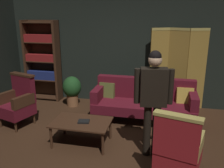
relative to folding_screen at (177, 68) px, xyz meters
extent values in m
plane|color=#331E11|center=(-1.22, -2.30, -0.99)|extent=(10.00, 10.00, 0.00)
cube|color=black|center=(-1.22, 0.15, 0.41)|extent=(7.20, 0.10, 2.80)
cube|color=olive|center=(-0.42, -0.03, -0.04)|extent=(0.41, 0.25, 1.90)
cube|color=tan|center=(-0.42, -0.03, 0.88)|extent=(0.42, 0.26, 0.06)
cube|color=olive|center=(0.00, 0.01, -0.04)|extent=(0.45, 0.17, 1.90)
cube|color=tan|center=(0.00, 0.01, 0.88)|extent=(0.45, 0.18, 0.06)
cube|color=olive|center=(0.43, 0.03, -0.04)|extent=(0.44, 0.20, 1.90)
cube|color=tan|center=(0.43, 0.03, 0.88)|extent=(0.44, 0.21, 0.06)
cube|color=#382114|center=(-3.79, -0.12, 0.04)|extent=(0.06, 0.32, 2.05)
cube|color=#382114|center=(-2.95, -0.12, 0.04)|extent=(0.06, 0.32, 2.05)
cube|color=#382114|center=(-3.37, 0.03, 0.04)|extent=(0.90, 0.02, 2.05)
cube|color=#382114|center=(-3.37, -0.12, -0.93)|extent=(0.86, 0.30, 0.02)
cube|color=#382114|center=(-3.37, -0.12, -0.44)|extent=(0.86, 0.30, 0.02)
cube|color=navy|center=(-3.37, -0.14, -0.32)|extent=(0.78, 0.22, 0.22)
cube|color=#382114|center=(-3.37, -0.12, 0.04)|extent=(0.86, 0.30, 0.02)
cube|color=maroon|center=(-3.37, -0.14, 0.14)|extent=(0.78, 0.22, 0.17)
cube|color=#382114|center=(-3.37, -0.12, 0.52)|extent=(0.86, 0.30, 0.02)
cube|color=maroon|center=(-3.37, -0.14, 0.63)|extent=(0.78, 0.22, 0.19)
cube|color=#382114|center=(-3.37, -0.12, 1.00)|extent=(0.86, 0.30, 0.02)
cylinder|color=#382114|center=(-1.62, -1.25, -0.88)|extent=(0.07, 0.07, 0.22)
cylinder|color=#382114|center=(0.28, -1.25, -0.88)|extent=(0.07, 0.07, 0.22)
cylinder|color=#382114|center=(-1.62, -0.65, -0.88)|extent=(0.07, 0.07, 0.22)
cylinder|color=#382114|center=(0.28, -0.65, -0.88)|extent=(0.07, 0.07, 0.22)
cube|color=#4C0F19|center=(-0.67, -0.95, -0.67)|extent=(2.10, 0.76, 0.20)
cube|color=#4C0F19|center=(-0.67, -0.64, -0.34)|extent=(2.10, 0.18, 0.46)
cube|color=#4C0F19|center=(-1.65, -0.95, -0.44)|extent=(0.16, 0.68, 0.26)
cube|color=#4C0F19|center=(0.31, -0.95, -0.44)|extent=(0.16, 0.68, 0.26)
cube|color=#4C5123|center=(-1.50, -0.75, -0.42)|extent=(0.36, 0.20, 0.35)
cube|color=beige|center=(-0.67, -0.75, -0.42)|extent=(0.36, 0.21, 0.35)
cube|color=#B79338|center=(0.16, -0.75, -0.42)|extent=(0.35, 0.19, 0.35)
cylinder|color=#382114|center=(-2.08, -2.36, -0.79)|extent=(0.04, 0.04, 0.39)
cylinder|color=#382114|center=(-1.18, -2.36, -0.79)|extent=(0.04, 0.04, 0.39)
cylinder|color=#382114|center=(-2.08, -1.82, -0.79)|extent=(0.04, 0.04, 0.39)
cylinder|color=#382114|center=(-1.18, -1.82, -0.79)|extent=(0.04, 0.04, 0.39)
cube|color=#382114|center=(-1.63, -2.09, -0.58)|extent=(1.00, 0.64, 0.03)
cylinder|color=tan|center=(0.25, -2.51, -0.88)|extent=(0.04, 0.04, 0.22)
cylinder|color=tan|center=(-0.19, -2.39, -0.88)|extent=(0.04, 0.04, 0.22)
cube|color=maroon|center=(-0.03, -2.67, -0.65)|extent=(0.69, 0.69, 0.24)
cube|color=maroon|center=(-0.09, -2.89, -0.26)|extent=(0.57, 0.26, 0.54)
cube|color=tan|center=(-0.09, -2.89, 0.03)|extent=(0.61, 0.28, 0.04)
cube|color=tan|center=(0.20, -2.73, -0.42)|extent=(0.22, 0.51, 0.22)
cube|color=tan|center=(-0.26, -2.61, -0.42)|extent=(0.22, 0.51, 0.22)
cylinder|color=#382114|center=(-3.45, -1.85, -0.88)|extent=(0.04, 0.04, 0.22)
cylinder|color=#382114|center=(-3.01, -1.99, -0.88)|extent=(0.04, 0.04, 0.22)
cylinder|color=#382114|center=(-3.31, -1.41, -0.88)|extent=(0.04, 0.04, 0.22)
cylinder|color=#382114|center=(-2.87, -1.55, -0.88)|extent=(0.04, 0.04, 0.22)
cube|color=#4C0F19|center=(-3.16, -1.70, -0.65)|extent=(0.70, 0.70, 0.24)
cube|color=#4C0F19|center=(-3.09, -1.48, -0.26)|extent=(0.57, 0.28, 0.54)
cube|color=#382114|center=(-3.09, -1.48, 0.03)|extent=(0.61, 0.31, 0.04)
cube|color=#382114|center=(-3.39, -1.63, -0.42)|extent=(0.24, 0.50, 0.22)
cube|color=#382114|center=(-2.93, -1.77, -0.42)|extent=(0.24, 0.50, 0.22)
cylinder|color=black|center=(-0.36, -2.16, -0.56)|extent=(0.12, 0.12, 0.86)
cylinder|color=black|center=(-0.50, -2.18, -0.56)|extent=(0.12, 0.12, 0.86)
cube|color=maroon|center=(-0.43, -2.17, -0.09)|extent=(0.34, 0.21, 0.09)
cube|color=black|center=(-0.43, -2.17, 0.16)|extent=(0.43, 0.27, 0.58)
cube|color=white|center=(-0.44, -2.06, 0.19)|extent=(0.14, 0.03, 0.41)
cube|color=maroon|center=(-0.44, -2.06, 0.42)|extent=(0.09, 0.03, 0.04)
cylinder|color=black|center=(-0.18, -2.14, 0.17)|extent=(0.09, 0.09, 0.54)
cylinder|color=black|center=(-0.67, -2.21, 0.17)|extent=(0.09, 0.09, 0.54)
sphere|color=tan|center=(-0.43, -2.17, 0.57)|extent=(0.20, 0.20, 0.20)
sphere|color=black|center=(-0.43, -2.17, 0.62)|extent=(0.18, 0.18, 0.18)
cylinder|color=brown|center=(-2.47, -0.42, -0.85)|extent=(0.28, 0.28, 0.28)
ellipsoid|color=#193D19|center=(-2.47, -0.42, -0.50)|extent=(0.45, 0.45, 0.52)
cube|color=black|center=(-1.58, -2.11, -0.55)|extent=(0.22, 0.18, 0.03)
camera|label=1|loc=(-0.28, -5.67, 1.23)|focal=38.58mm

